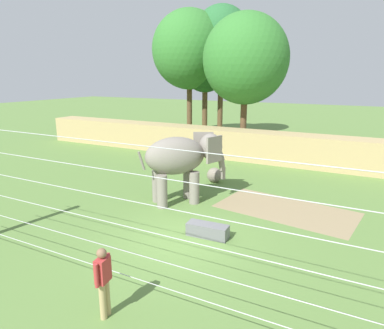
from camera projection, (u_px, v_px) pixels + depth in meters
The scene contains 12 objects.
ground_plane at pixel (179, 240), 11.42m from camera, with size 120.00×120.00×0.00m, color #5B7F3D.
dirt_patch at pixel (286, 210), 14.00m from camera, with size 5.33×2.83×0.01m, color #937F5B.
embankment_wall at pixel (275, 148), 21.43m from camera, with size 36.00×1.80×1.85m, color tan.
elephant at pixel (182, 158), 14.47m from camera, with size 3.14×3.32×2.87m.
enrichment_ball at pixel (214, 175), 17.53m from camera, with size 0.75×0.75×0.75m, color gray.
cable_fence at pixel (105, 219), 8.02m from camera, with size 12.88×0.24×4.02m.
zookeeper at pixel (103, 280), 7.59m from camera, with size 0.27×0.58×1.67m.
feed_trough at pixel (208, 230), 11.64m from camera, with size 1.43×0.59×0.44m.
tree_far_left at pixel (189, 50), 27.99m from camera, with size 6.01×6.01×10.41m.
tree_left_of_centre at pixel (246, 59), 23.18m from camera, with size 5.74×5.74×9.33m.
tree_behind_wall at pixel (222, 37), 27.93m from camera, with size 4.62×4.62×10.74m.
tree_right_of_centre at pixel (205, 69), 28.47m from camera, with size 3.70×3.70×7.75m.
Camera 1 is at (5.25, -9.04, 5.25)m, focal length 32.54 mm.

